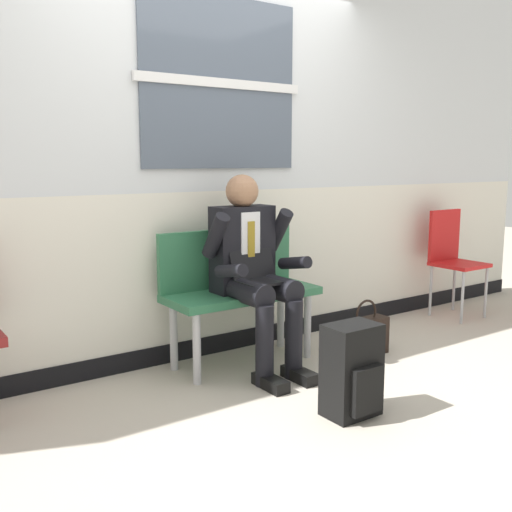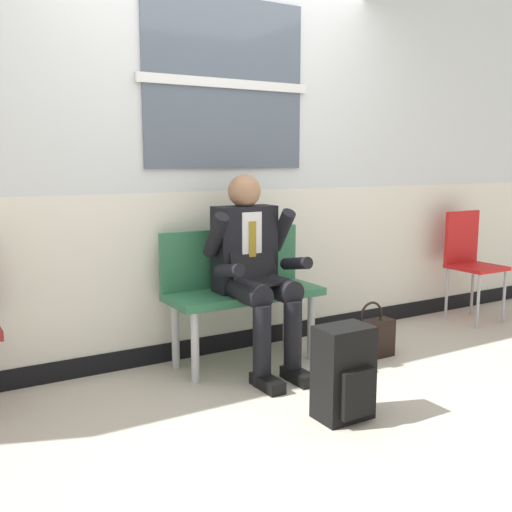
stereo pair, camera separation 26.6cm
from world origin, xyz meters
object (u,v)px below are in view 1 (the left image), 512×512
handbag (365,336)px  folding_chair (452,253)px  backpack (352,371)px  bench_with_person (237,284)px  person_seated (253,267)px

handbag → folding_chair: folding_chair is taller
backpack → handbag: bearing=40.7°
backpack → folding_chair: 2.39m
bench_with_person → person_seated: size_ratio=0.82×
folding_chair → handbag: bearing=-165.5°
bench_with_person → backpack: (0.02, -1.07, -0.28)m
folding_chair → backpack: bearing=-154.8°
person_seated → backpack: size_ratio=2.53×
backpack → folding_chair: (2.15, 1.01, 0.30)m
person_seated → folding_chair: person_seated is taller
person_seated → backpack: bearing=-88.5°
person_seated → handbag: person_seated is taller
person_seated → folding_chair: size_ratio=1.37×
bench_with_person → handbag: size_ratio=2.59×
handbag → person_seated: bearing=164.3°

